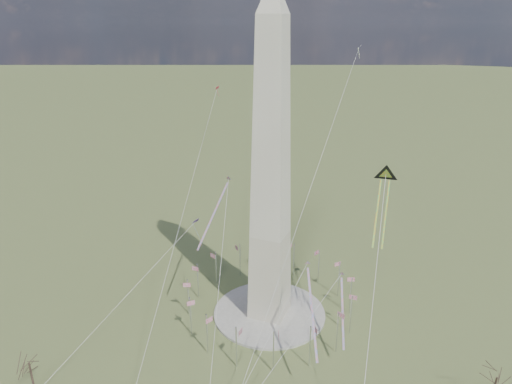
% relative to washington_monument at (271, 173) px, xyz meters
% --- Properties ---
extents(ground, '(2000.00, 2000.00, 0.00)m').
position_rel_washington_monument_xyz_m(ground, '(0.00, 0.00, -47.95)').
color(ground, '#4C5A2D').
rests_on(ground, ground).
extents(plaza, '(36.00, 36.00, 0.80)m').
position_rel_washington_monument_xyz_m(plaza, '(0.00, 0.00, -47.55)').
color(plaza, '#A8A29A').
rests_on(plaza, ground).
extents(washington_monument, '(15.56, 15.56, 100.00)m').
position_rel_washington_monument_xyz_m(washington_monument, '(0.00, 0.00, 0.00)').
color(washington_monument, beige).
rests_on(washington_monument, plaza).
extents(flagpole_ring, '(54.40, 54.40, 13.00)m').
position_rel_washington_monument_xyz_m(flagpole_ring, '(-0.00, -0.00, -40.68)').
color(flagpole_ring, silver).
rests_on(flagpole_ring, ground).
extents(tree_near, '(7.88, 7.88, 13.80)m').
position_rel_washington_monument_xyz_m(tree_near, '(63.72, -15.76, -38.12)').
color(tree_near, '#4D3A2F').
rests_on(tree_near, ground).
extents(tree_far, '(6.94, 6.94, 12.15)m').
position_rel_washington_monument_xyz_m(tree_far, '(-45.37, -52.76, -39.30)').
color(tree_far, '#4D3A2F').
rests_on(tree_far, ground).
extents(kite_delta_black, '(8.08, 21.54, 17.79)m').
position_rel_washington_monument_xyz_m(kite_delta_black, '(30.84, 11.22, -1.18)').
color(kite_delta_black, black).
rests_on(kite_delta_black, ground).
extents(kite_diamond_purple, '(2.32, 3.07, 8.97)m').
position_rel_washington_monument_xyz_m(kite_diamond_purple, '(-30.31, 8.15, -24.43)').
color(kite_diamond_purple, '#3D1A75').
rests_on(kite_diamond_purple, ground).
extents(kite_streamer_left, '(10.40, 21.87, 15.95)m').
position_rel_washington_monument_xyz_m(kite_streamer_left, '(17.16, -15.37, -27.33)').
color(kite_streamer_left, '#FD5828').
rests_on(kite_streamer_left, ground).
extents(kite_streamer_mid, '(2.10, 22.42, 15.40)m').
position_rel_washington_monument_xyz_m(kite_streamer_mid, '(-15.46, -3.42, -9.99)').
color(kite_streamer_mid, '#FD5828').
rests_on(kite_streamer_mid, ground).
extents(kite_streamer_right, '(6.46, 18.95, 13.31)m').
position_rel_washington_monument_xyz_m(kite_streamer_right, '(23.78, -4.03, -34.39)').
color(kite_streamer_right, '#FD5828').
rests_on(kite_streamer_right, ground).
extents(kite_small_red, '(1.34, 1.93, 4.05)m').
position_rel_washington_monument_xyz_m(kite_small_red, '(-35.65, 38.39, 17.32)').
color(kite_small_red, red).
rests_on(kite_small_red, ground).
extents(kite_small_white, '(1.25, 2.00, 4.49)m').
position_rel_washington_monument_xyz_m(kite_small_white, '(14.34, 47.90, 32.26)').
color(kite_small_white, white).
rests_on(kite_small_white, ground).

